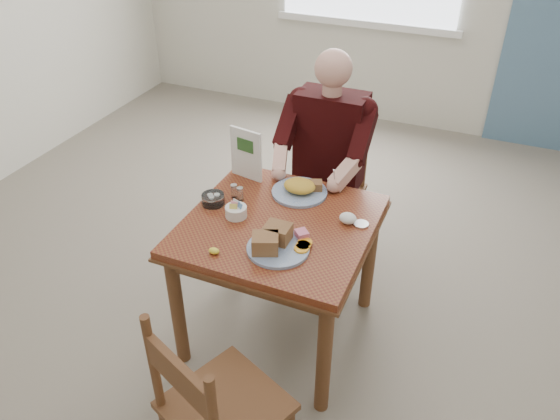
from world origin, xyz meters
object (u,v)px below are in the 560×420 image
at_px(far_plate, 301,189).
at_px(table, 279,240).
at_px(chair_near, 216,411).
at_px(near_plate, 276,242).
at_px(diner, 326,149).
at_px(chair_far, 328,190).

bearing_deg(far_plate, table, -90.64).
bearing_deg(table, chair_near, -82.33).
xyz_separation_m(table, near_plate, (0.07, -0.20, 0.15)).
distance_m(chair_near, diner, 1.65).
bearing_deg(near_plate, table, 109.43).
distance_m(table, chair_far, 0.81).
bearing_deg(chair_far, far_plate, -89.64).
bearing_deg(chair_near, near_plate, 94.18).
bearing_deg(chair_near, diner, 94.33).
bearing_deg(near_plate, chair_near, -85.82).
bearing_deg(diner, chair_far, 90.01).
xyz_separation_m(chair_far, chair_near, (0.12, -1.71, 0.00)).
bearing_deg(diner, far_plate, -89.57).
bearing_deg(chair_far, near_plate, -85.96).
bearing_deg(far_plate, chair_far, 90.36).
bearing_deg(chair_near, far_plate, 95.69).
bearing_deg(diner, near_plate, -85.56).
relative_size(diner, near_plate, 3.92).
height_order(chair_near, diner, diner).
bearing_deg(far_plate, near_plate, -82.13).
distance_m(chair_far, diner, 0.34).
relative_size(chair_far, near_plate, 2.69).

